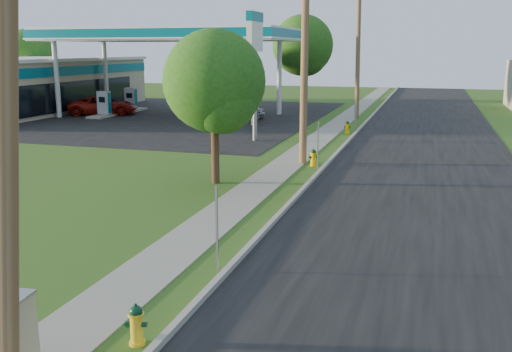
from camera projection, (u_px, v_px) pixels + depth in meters
The scene contains 26 objects.
road at pixel (418, 217), 17.12m from camera, with size 8.00×120.00×0.02m, color black.
curb at pixel (289, 204), 18.25m from camera, with size 0.15×120.00×0.15m, color gray.
sidewalk at pixel (238, 202), 18.76m from camera, with size 1.50×120.00×0.03m, color gray.
forecourt at pixel (148, 115), 43.51m from camera, with size 26.00×28.00×0.02m, color black.
utility_pole_near at pixel (5, 60), 7.27m from camera, with size 1.40×0.32×9.48m.
utility_pole_mid at pixel (305, 49), 24.03m from camera, with size 1.40×0.32×9.80m.
utility_pole_far at pixel (358, 51), 40.86m from camera, with size 1.40×0.32×9.50m.
sign_post_near at pixel (217, 230), 12.71m from camera, with size 0.05×0.04×2.00m, color gray.
sign_post_mid at pixel (318, 146), 23.72m from camera, with size 0.05×0.04×2.00m, color gray.
sign_post_far at pixel (356, 114), 35.10m from camera, with size 0.05×0.04×2.00m, color gray.
gas_canopy at pixel (169, 36), 41.65m from camera, with size 18.18×9.18×6.40m.
fuel_pump_nw at pixel (104, 107), 42.20m from camera, with size 1.20×3.20×1.90m.
fuel_pump_ne at pixel (218, 111), 39.63m from camera, with size 1.20×3.20×1.90m.
fuel_pump_sw at pixel (131, 102), 45.93m from camera, with size 1.20×3.20×1.90m.
fuel_pump_se at pixel (237, 106), 43.36m from camera, with size 1.20×3.20×1.90m.
convenience_store at pixel (25, 84), 46.18m from camera, with size 10.40×22.40×4.25m.
price_pylon at pixel (255, 39), 30.17m from camera, with size 0.34×2.04×6.85m.
tree_verge at pixel (216, 85), 20.60m from camera, with size 3.75×3.75×5.68m.
tree_lot at pixel (304, 48), 48.52m from camera, with size 5.17×5.17×7.83m.
tree_back at pixel (30, 54), 56.39m from camera, with size 4.57×4.57×6.93m.
hydrant_near at pixel (136, 325), 9.67m from camera, with size 0.39×0.34×0.75m.
hydrant_mid at pixel (313, 158), 24.51m from camera, with size 0.40×0.35×0.77m.
hydrant_far at pixel (347, 127), 33.94m from camera, with size 0.40×0.36×0.78m.
utility_cabinet at pixel (8, 339), 8.58m from camera, with size 0.68×0.84×1.33m.
car_red at pixel (103, 106), 43.49m from camera, with size 2.38×5.15×1.43m, color maroon.
car_silver at pixel (236, 109), 40.83m from camera, with size 1.67×4.16×1.42m, color #A7AAAF.
Camera 1 is at (4.64, -7.15, 4.94)m, focal length 40.00 mm.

